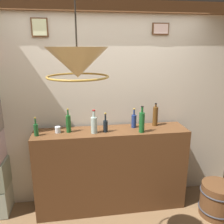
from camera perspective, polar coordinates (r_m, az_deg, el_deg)
name	(u,v)px	position (r m, az deg, el deg)	size (l,w,h in m)	color
panelled_rear_partition	(108,101)	(3.08, -0.95, 2.67)	(3.64, 0.15, 2.64)	beige
bar_shelf_unit	(111,169)	(3.13, -0.14, -13.92)	(1.92, 0.41, 1.09)	brown
liquor_bottle_sherry	(155,116)	(3.09, 10.59, -0.98)	(0.07, 0.07, 0.30)	#573615
liquor_bottle_scotch	(134,121)	(2.99, 5.40, -2.13)	(0.06, 0.06, 0.25)	navy
liquor_bottle_vodka	(94,124)	(2.78, -4.44, -3.04)	(0.07, 0.07, 0.29)	#A9C4BC
liquor_bottle_amaro	(142,122)	(2.82, 7.33, -2.41)	(0.07, 0.07, 0.33)	#185825
liquor_bottle_bourbon	(68,123)	(2.85, -10.66, -2.77)	(0.06, 0.06, 0.29)	#1A5622
liquor_bottle_gin	(105,126)	(2.82, -1.62, -3.35)	(0.06, 0.06, 0.24)	black
liquor_bottle_whiskey	(36,129)	(2.84, -18.17, -4.09)	(0.05, 0.05, 0.22)	#1B5225
glass_tumbler_rocks	(58,130)	(2.88, -13.18, -4.26)	(0.07, 0.07, 0.08)	silver
pendant_lamp	(77,63)	(1.77, -8.52, 11.75)	(0.47, 0.47, 0.63)	beige
wooden_barrel	(217,200)	(3.43, 24.41, -19.03)	(0.44, 0.44, 0.43)	brown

